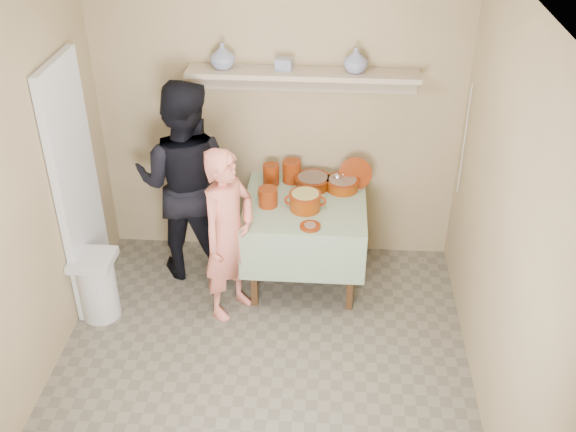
# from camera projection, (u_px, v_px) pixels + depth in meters

# --- Properties ---
(ground) EXTENTS (3.50, 3.50, 0.00)m
(ground) POSITION_uv_depth(u_px,v_px,m) (259.00, 387.00, 4.71)
(ground) COLOR #6C6455
(ground) RESTS_ON ground
(tile_panel) EXTENTS (0.06, 0.70, 2.00)m
(tile_panel) POSITION_uv_depth(u_px,v_px,m) (77.00, 188.00, 5.07)
(tile_panel) COLOR silver
(tile_panel) RESTS_ON ground
(plate_stack_a) EXTENTS (0.14, 0.14, 0.18)m
(plate_stack_a) POSITION_uv_depth(u_px,v_px,m) (271.00, 175.00, 5.57)
(plate_stack_a) COLOR #6A1C03
(plate_stack_a) RESTS_ON serving_table
(plate_stack_b) EXTENTS (0.15, 0.15, 0.19)m
(plate_stack_b) POSITION_uv_depth(u_px,v_px,m) (292.00, 171.00, 5.61)
(plate_stack_b) COLOR #6A1C03
(plate_stack_b) RESTS_ON serving_table
(bowl_stack) EXTENTS (0.15, 0.15, 0.15)m
(bowl_stack) POSITION_uv_depth(u_px,v_px,m) (268.00, 197.00, 5.28)
(bowl_stack) COLOR #6A1C03
(bowl_stack) RESTS_ON serving_table
(empty_bowl) EXTENTS (0.15, 0.15, 0.05)m
(empty_bowl) POSITION_uv_depth(u_px,v_px,m) (267.00, 194.00, 5.43)
(empty_bowl) COLOR #6A1C03
(empty_bowl) RESTS_ON serving_table
(propped_lid) EXTENTS (0.28, 0.09, 0.27)m
(propped_lid) POSITION_uv_depth(u_px,v_px,m) (355.00, 174.00, 5.52)
(propped_lid) COLOR #6A1C03
(propped_lid) RESTS_ON serving_table
(vase_right) EXTENTS (0.24, 0.24, 0.19)m
(vase_right) POSITION_uv_depth(u_px,v_px,m) (356.00, 60.00, 5.09)
(vase_right) COLOR navy
(vase_right) RESTS_ON wall_shelf
(vase_left) EXTENTS (0.25, 0.25, 0.20)m
(vase_left) POSITION_uv_depth(u_px,v_px,m) (222.00, 56.00, 5.15)
(vase_left) COLOR navy
(vase_left) RESTS_ON wall_shelf
(ceramic_box) EXTENTS (0.14, 0.11, 0.09)m
(ceramic_box) POSITION_uv_depth(u_px,v_px,m) (284.00, 64.00, 5.15)
(ceramic_box) COLOR navy
(ceramic_box) RESTS_ON wall_shelf
(person_cook) EXTENTS (0.56, 0.62, 1.41)m
(person_cook) POSITION_uv_depth(u_px,v_px,m) (229.00, 235.00, 5.07)
(person_cook) COLOR #E57663
(person_cook) RESTS_ON ground
(person_helper) EXTENTS (0.89, 0.72, 1.72)m
(person_helper) POSITION_uv_depth(u_px,v_px,m) (185.00, 181.00, 5.45)
(person_helper) COLOR black
(person_helper) RESTS_ON ground
(room_shell) EXTENTS (3.04, 3.54, 2.62)m
(room_shell) POSITION_uv_depth(u_px,v_px,m) (253.00, 187.00, 3.86)
(room_shell) COLOR tan
(room_shell) RESTS_ON ground
(serving_table) EXTENTS (0.97, 0.97, 0.76)m
(serving_table) POSITION_uv_depth(u_px,v_px,m) (305.00, 214.00, 5.44)
(serving_table) COLOR #4C2D16
(serving_table) RESTS_ON ground
(cazuela_meat_a) EXTENTS (0.30, 0.30, 0.10)m
(cazuela_meat_a) POSITION_uv_depth(u_px,v_px,m) (313.00, 181.00, 5.54)
(cazuela_meat_a) COLOR #682102
(cazuela_meat_a) RESTS_ON serving_table
(cazuela_meat_b) EXTENTS (0.28, 0.28, 0.10)m
(cazuela_meat_b) POSITION_uv_depth(u_px,v_px,m) (342.00, 183.00, 5.51)
(cazuela_meat_b) COLOR #682102
(cazuela_meat_b) RESTS_ON serving_table
(ladle) EXTENTS (0.08, 0.26, 0.19)m
(ladle) POSITION_uv_depth(u_px,v_px,m) (338.00, 177.00, 5.49)
(ladle) COLOR silver
(ladle) RESTS_ON cazuela_meat_b
(cazuela_rice) EXTENTS (0.33, 0.25, 0.14)m
(cazuela_rice) POSITION_uv_depth(u_px,v_px,m) (305.00, 200.00, 5.23)
(cazuela_rice) COLOR #682102
(cazuela_rice) RESTS_ON serving_table
(front_plate) EXTENTS (0.16, 0.16, 0.03)m
(front_plate) POSITION_uv_depth(u_px,v_px,m) (310.00, 226.00, 5.05)
(front_plate) COLOR #6A1C03
(front_plate) RESTS_ON serving_table
(wall_shelf) EXTENTS (1.80, 0.25, 0.21)m
(wall_shelf) POSITION_uv_depth(u_px,v_px,m) (303.00, 75.00, 5.21)
(wall_shelf) COLOR tan
(wall_shelf) RESTS_ON room_shell
(trash_bin) EXTENTS (0.32, 0.32, 0.56)m
(trash_bin) POSITION_uv_depth(u_px,v_px,m) (97.00, 286.00, 5.22)
(trash_bin) COLOR silver
(trash_bin) RESTS_ON ground
(electrical_cord) EXTENTS (0.01, 0.05, 0.90)m
(electrical_cord) POSITION_uv_depth(u_px,v_px,m) (464.00, 140.00, 5.21)
(electrical_cord) COLOR silver
(electrical_cord) RESTS_ON wall_shelf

